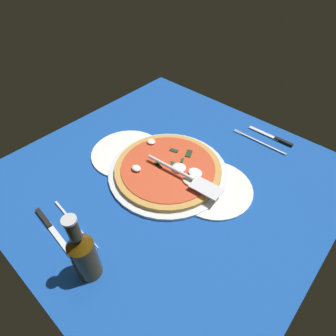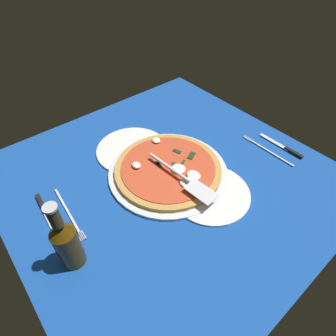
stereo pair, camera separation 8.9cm
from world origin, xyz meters
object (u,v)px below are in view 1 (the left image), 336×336
dinner_plate_left (213,189)px  place_setting_near (267,140)px  dinner_plate_right (128,153)px  pizza (168,168)px  place_setting_far (62,227)px  pizza_server (186,177)px  beer_bottle (83,254)px

dinner_plate_left → place_setting_near: size_ratio=1.15×
dinner_plate_right → place_setting_near: size_ratio=1.19×
dinner_plate_right → place_setting_near: 51.02cm
pizza → place_setting_near: 39.93cm
dinner_plate_right → place_setting_far: place_setting_far is taller
dinner_plate_right → pizza_server: bearing=-176.2°
dinner_plate_left → dinner_plate_right: 32.45cm
dinner_plate_right → beer_bottle: 43.55cm
pizza_server → place_setting_far: 37.37cm
dinner_plate_left → pizza: 15.62cm
dinner_plate_left → pizza: pizza is taller
pizza_server → beer_bottle: 36.43cm
pizza → place_setting_far: 35.61cm
place_setting_far → place_setting_near: bearing=76.4°
dinner_plate_right → pizza_server: size_ratio=0.94×
pizza_server → beer_bottle: size_ratio=1.23×
pizza → pizza_server: (-7.92, 1.00, 2.51)cm
beer_bottle → pizza_server: bearing=-89.2°
dinner_plate_left → pizza_server: bearing=34.9°
pizza → pizza_server: pizza_server is taller
place_setting_near → dinner_plate_left: bearing=88.5°
pizza → beer_bottle: (-8.41, 37.23, 6.38)cm
place_setting_near → beer_bottle: size_ratio=0.97×
place_setting_near → beer_bottle: 74.66cm
dinner_plate_right → dinner_plate_left: bearing=-168.3°
pizza_server → place_setting_far: (15.38, 33.77, -4.34)cm
place_setting_far → beer_bottle: bearing=-4.3°
dinner_plate_left → place_setting_near: 32.66cm
pizza → place_setting_far: size_ratio=1.52×
dinner_plate_left → place_setting_far: place_setting_far is taller
dinner_plate_left → pizza: bearing=14.7°
pizza → place_setting_far: bearing=77.9°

